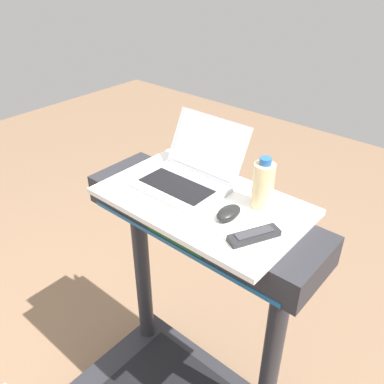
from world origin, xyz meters
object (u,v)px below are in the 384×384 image
(laptop, at_px, (189,172))
(tv_remote, at_px, (254,235))
(computer_mouse, at_px, (229,213))
(water_bottle, at_px, (263,185))

(laptop, height_order, tv_remote, laptop)
(computer_mouse, bearing_deg, laptop, 160.91)
(water_bottle, distance_m, tv_remote, 0.19)
(laptop, height_order, computer_mouse, laptop)
(computer_mouse, xyz_separation_m, tv_remote, (0.12, -0.04, -0.01))
(computer_mouse, xyz_separation_m, water_bottle, (0.04, 0.12, 0.06))
(computer_mouse, relative_size, tv_remote, 0.61)
(water_bottle, xyz_separation_m, tv_remote, (0.08, -0.16, -0.07))
(laptop, relative_size, water_bottle, 1.79)
(water_bottle, bearing_deg, tv_remote, -64.20)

